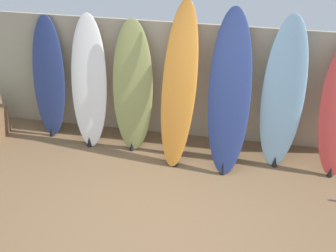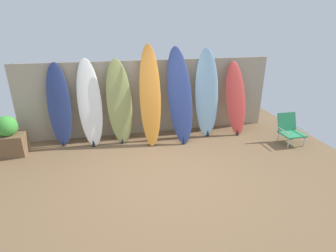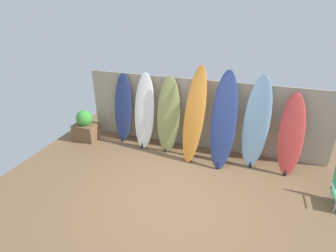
% 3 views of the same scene
% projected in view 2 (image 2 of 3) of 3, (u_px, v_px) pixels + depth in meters
% --- Properties ---
extents(ground, '(7.68, 7.68, 0.00)m').
position_uv_depth(ground, '(167.00, 172.00, 4.91)').
color(ground, brown).
extents(fence_back, '(6.08, 0.11, 1.80)m').
position_uv_depth(fence_back, '(150.00, 97.00, 6.40)').
color(fence_back, tan).
rests_on(fence_back, ground).
extents(surfboard_navy_0, '(0.50, 0.42, 1.83)m').
position_uv_depth(surfboard_navy_0, '(59.00, 106.00, 5.76)').
color(surfboard_navy_0, navy).
rests_on(surfboard_navy_0, ground).
extents(surfboard_white_1, '(0.58, 0.62, 1.91)m').
position_uv_depth(surfboard_white_1, '(90.00, 104.00, 5.78)').
color(surfboard_white_1, white).
rests_on(surfboard_white_1, ground).
extents(surfboard_olive_2, '(0.63, 0.56, 1.88)m').
position_uv_depth(surfboard_olive_2, '(119.00, 102.00, 5.91)').
color(surfboard_olive_2, olive).
rests_on(surfboard_olive_2, ground).
extents(surfboard_orange_3, '(0.54, 0.87, 2.18)m').
position_uv_depth(surfboard_orange_3, '(150.00, 96.00, 5.87)').
color(surfboard_orange_3, orange).
rests_on(surfboard_orange_3, ground).
extents(surfboard_navy_4, '(0.61, 0.93, 2.12)m').
position_uv_depth(surfboard_navy_4, '(180.00, 96.00, 5.99)').
color(surfboard_navy_4, navy).
rests_on(surfboard_navy_4, ground).
extents(surfboard_skyblue_5, '(0.62, 0.59, 2.08)m').
position_uv_depth(surfboard_skyblue_5, '(207.00, 93.00, 6.27)').
color(surfboard_skyblue_5, '#8CB7D6').
rests_on(surfboard_skyblue_5, ground).
extents(surfboard_red_6, '(0.57, 0.67, 1.76)m').
position_uv_depth(surfboard_red_6, '(236.00, 98.00, 6.43)').
color(surfboard_red_6, '#D13D38').
rests_on(surfboard_red_6, ground).
extents(beach_chair, '(0.50, 0.55, 0.65)m').
position_uv_depth(beach_chair, '(290.00, 128.00, 6.05)').
color(beach_chair, silver).
rests_on(beach_chair, ground).
extents(planter_box, '(0.61, 0.48, 0.85)m').
position_uv_depth(planter_box, '(9.00, 138.00, 5.44)').
color(planter_box, brown).
rests_on(planter_box, ground).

